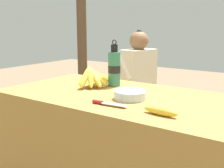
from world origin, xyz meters
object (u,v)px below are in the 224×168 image
(banana_bunch_ripe, at_px, (93,77))
(seated_vendor, at_px, (135,78))
(serving_bowl, at_px, (130,94))
(banana_bunch_green, at_px, (207,103))
(loose_banana_front, at_px, (161,111))
(water_bottle, at_px, (114,68))
(knife, at_px, (104,103))
(support_post_near, at_px, (82,24))
(wooden_bench, at_px, (164,111))

(banana_bunch_ripe, bearing_deg, seated_vendor, 105.86)
(serving_bowl, xyz_separation_m, banana_bunch_green, (0.08, 1.19, -0.31))
(banana_bunch_ripe, xyz_separation_m, banana_bunch_green, (0.43, 1.06, -0.35))
(banana_bunch_ripe, relative_size, loose_banana_front, 1.74)
(water_bottle, height_order, knife, water_bottle)
(loose_banana_front, bearing_deg, serving_bowl, 147.80)
(banana_bunch_ripe, relative_size, water_bottle, 0.98)
(water_bottle, distance_m, seated_vendor, 1.05)
(loose_banana_front, relative_size, banana_bunch_green, 0.63)
(water_bottle, distance_m, knife, 0.46)
(serving_bowl, xyz_separation_m, support_post_near, (-1.65, 1.53, 0.38))
(banana_bunch_ripe, height_order, loose_banana_front, banana_bunch_ripe)
(loose_banana_front, relative_size, support_post_near, 0.07)
(knife, relative_size, banana_bunch_green, 0.71)
(serving_bowl, relative_size, knife, 0.91)
(serving_bowl, relative_size, seated_vendor, 0.15)
(banana_bunch_green, bearing_deg, banana_bunch_ripe, -111.97)
(serving_bowl, xyz_separation_m, loose_banana_front, (0.25, -0.16, -0.01))
(wooden_bench, bearing_deg, banana_bunch_ripe, -91.53)
(wooden_bench, xyz_separation_m, support_post_near, (-1.32, 0.34, 0.83))
(banana_bunch_green, bearing_deg, seated_vendor, -178.01)
(serving_bowl, height_order, support_post_near, support_post_near)
(banana_bunch_green, bearing_deg, loose_banana_front, -82.54)
(water_bottle, xyz_separation_m, wooden_bench, (-0.07, 0.96, -0.54))
(wooden_bench, xyz_separation_m, seated_vendor, (-0.32, -0.02, 0.29))
(water_bottle, bearing_deg, knife, -61.88)
(loose_banana_front, bearing_deg, seated_vendor, 124.16)
(water_bottle, relative_size, knife, 1.57)
(knife, xyz_separation_m, banana_bunch_green, (0.12, 1.36, -0.30))
(support_post_near, bearing_deg, banana_bunch_green, -10.97)
(serving_bowl, height_order, loose_banana_front, serving_bowl)
(serving_bowl, bearing_deg, seated_vendor, 118.99)
(banana_bunch_green, bearing_deg, wooden_bench, -179.61)
(knife, height_order, wooden_bench, knife)
(knife, distance_m, seated_vendor, 1.47)
(knife, distance_m, support_post_near, 2.37)
(wooden_bench, height_order, banana_bunch_green, banana_bunch_green)
(loose_banana_front, bearing_deg, water_bottle, 142.81)
(banana_bunch_ripe, distance_m, serving_bowl, 0.38)
(water_bottle, height_order, seated_vendor, seated_vendor)
(banana_bunch_ripe, distance_m, seated_vendor, 1.10)
(loose_banana_front, height_order, support_post_near, support_post_near)
(banana_bunch_ripe, bearing_deg, knife, -44.22)
(banana_bunch_green, distance_m, support_post_near, 1.89)
(banana_bunch_ripe, bearing_deg, serving_bowl, -20.18)
(seated_vendor, bearing_deg, banana_bunch_ripe, 117.93)
(water_bottle, xyz_separation_m, support_post_near, (-1.39, 1.30, 0.29))
(serving_bowl, distance_m, wooden_bench, 1.31)
(banana_bunch_ripe, xyz_separation_m, support_post_near, (-1.30, 1.40, 0.34))
(banana_bunch_ripe, relative_size, support_post_near, 0.12)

